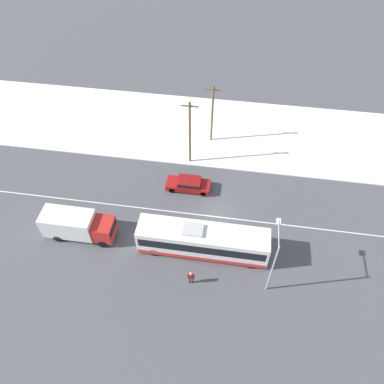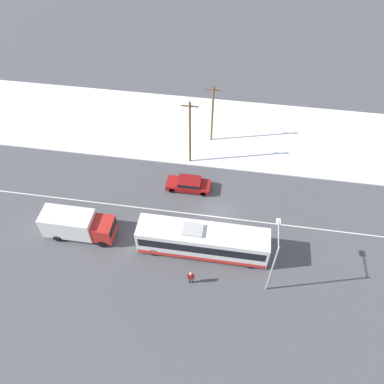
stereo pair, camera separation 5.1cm
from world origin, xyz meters
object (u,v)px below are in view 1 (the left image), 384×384
(sedan_car, at_px, (189,184))
(utility_pole_snowlot, at_px, (212,113))
(streetlamp, at_px, (274,257))
(utility_pole_roadside, at_px, (190,133))
(city_bus, at_px, (203,241))
(box_truck, at_px, (77,225))
(pedestrian_at_stop, at_px, (191,277))

(sedan_car, bearing_deg, utility_pole_snowlot, -100.04)
(sedan_car, relative_size, streetlamp, 0.70)
(streetlamp, relative_size, utility_pole_snowlot, 0.87)
(sedan_car, xyz_separation_m, utility_pole_roadside, (-0.51, 4.16, 3.54))
(city_bus, bearing_deg, utility_pole_snowlot, 93.67)
(box_truck, distance_m, utility_pole_snowlot, 19.36)
(box_truck, height_order, utility_pole_roadside, utility_pole_roadside)
(pedestrian_at_stop, xyz_separation_m, streetlamp, (6.59, 1.01, 3.26))
(sedan_car, xyz_separation_m, streetlamp, (8.50, -10.00, 3.55))
(utility_pole_roadside, xyz_separation_m, utility_pole_snowlot, (1.97, 4.08, -0.29))
(box_truck, distance_m, sedan_car, 12.17)
(pedestrian_at_stop, xyz_separation_m, utility_pole_roadside, (-2.42, 15.17, 3.25))
(city_bus, height_order, sedan_car, city_bus)
(city_bus, height_order, utility_pole_roadside, utility_pole_roadside)
(utility_pole_roadside, relative_size, utility_pole_snowlot, 1.08)
(city_bus, xyz_separation_m, box_truck, (-12.01, 0.04, 0.01))
(pedestrian_at_stop, bearing_deg, utility_pole_snowlot, 91.34)
(city_bus, relative_size, sedan_car, 2.56)
(box_truck, bearing_deg, pedestrian_at_stop, -17.02)
(box_truck, relative_size, sedan_car, 1.46)
(utility_pole_snowlot, bearing_deg, box_truck, -124.95)
(box_truck, distance_m, utility_pole_roadside, 15.00)
(city_bus, height_order, box_truck, city_bus)
(sedan_car, relative_size, utility_pole_snowlot, 0.61)
(utility_pole_snowlot, bearing_deg, pedestrian_at_stop, -88.66)
(box_truck, bearing_deg, utility_pole_roadside, 52.24)
(city_bus, relative_size, utility_pole_snowlot, 1.56)
(utility_pole_roadside, height_order, utility_pole_snowlot, utility_pole_roadside)
(box_truck, xyz_separation_m, pedestrian_at_stop, (11.45, -3.51, -0.56))
(pedestrian_at_stop, height_order, utility_pole_snowlot, utility_pole_snowlot)
(city_bus, distance_m, utility_pole_snowlot, 16.00)
(streetlamp, height_order, utility_pole_snowlot, utility_pole_snowlot)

